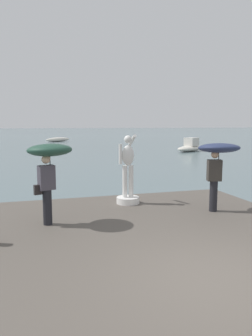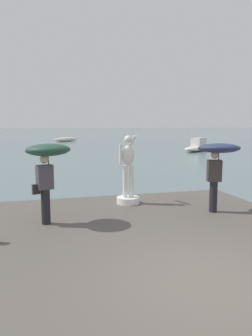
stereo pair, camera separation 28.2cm
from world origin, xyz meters
name	(u,v)px [view 2 (the right image)]	position (x,y,z in m)	size (l,w,h in m)	color
ground_plane	(59,146)	(0.00, 40.00, 0.00)	(400.00, 400.00, 0.00)	slate
pier	(166,251)	(0.00, 1.71, 0.20)	(7.89, 9.42, 0.40)	#564F47
statue_white_figure	(128,179)	(0.12, 5.21, 1.18)	(0.72, 0.92, 2.16)	white
onlooker_left	(47,159)	(-2.34, 3.73, 2.03)	(1.39, 1.40, 2.02)	black
onlooker_right	(218,155)	(2.28, 3.62, 2.01)	(1.41, 1.42, 1.98)	black
boat_mid	(197,147)	(13.54, 26.82, 0.49)	(4.21, 3.33, 1.43)	silver
boat_rightward	(66,139)	(1.66, 50.35, 0.36)	(4.65, 4.34, 0.71)	silver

